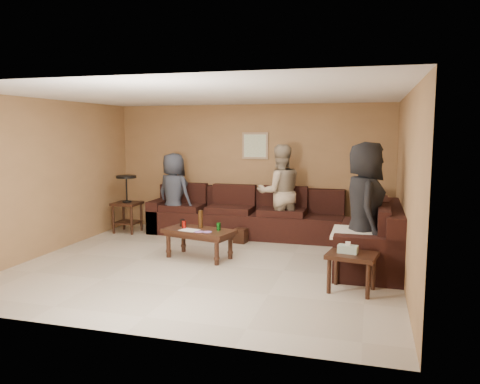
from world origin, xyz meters
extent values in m
plane|color=#BFB6A2|center=(0.00, 0.00, 0.00)|extent=(5.50, 5.50, 0.00)
cube|color=white|center=(0.00, 0.00, 2.45)|extent=(5.50, 5.00, 0.10)
cube|color=#9A7349|center=(0.00, 2.50, 1.25)|extent=(5.50, 0.10, 2.50)
cube|color=#9A7349|center=(0.00, -2.50, 1.25)|extent=(5.50, 0.10, 2.50)
cube|color=#9A7349|center=(-2.75, 0.00, 1.25)|extent=(0.10, 5.00, 2.50)
cube|color=#9A7349|center=(2.75, 0.00, 1.25)|extent=(0.10, 5.00, 2.50)
cube|color=black|center=(0.00, 2.05, 0.23)|extent=(3.70, 0.90, 0.45)
cube|color=black|center=(0.00, 2.38, 0.68)|extent=(3.70, 0.24, 0.45)
cube|color=black|center=(-1.73, 2.05, 0.32)|extent=(0.24, 0.90, 0.63)
cube|color=black|center=(2.30, 0.60, 0.23)|extent=(0.90, 2.00, 0.45)
cube|color=black|center=(2.63, 0.60, 0.68)|extent=(0.24, 2.00, 0.45)
cube|color=black|center=(2.30, -0.28, 0.32)|extent=(0.90, 0.24, 0.63)
cube|color=#13133C|center=(2.30, 2.05, 0.75)|extent=(0.45, 0.14, 0.45)
cube|color=silver|center=(2.30, 0.15, 0.58)|extent=(1.00, 0.85, 0.04)
cube|color=#331A11|center=(-0.26, 0.31, 0.43)|extent=(1.20, 0.79, 0.06)
cube|color=#331A11|center=(-0.26, 0.31, 0.37)|extent=(1.10, 0.70, 0.05)
cylinder|color=#331A11|center=(-0.75, 0.22, 0.20)|extent=(0.07, 0.07, 0.40)
cylinder|color=#331A11|center=(0.13, 0.01, 0.20)|extent=(0.07, 0.07, 0.40)
cylinder|color=#331A11|center=(-0.66, 0.60, 0.20)|extent=(0.07, 0.07, 0.40)
cylinder|color=#331A11|center=(0.22, 0.39, 0.20)|extent=(0.07, 0.07, 0.40)
cylinder|color=red|center=(-0.52, 0.32, 0.52)|extent=(0.07, 0.07, 0.12)
cylinder|color=#14721D|center=(0.05, 0.33, 0.52)|extent=(0.07, 0.07, 0.12)
cylinder|color=#341E0B|center=(-0.29, 0.43, 0.60)|extent=(0.07, 0.07, 0.28)
cylinder|color=black|center=(-0.62, 0.47, 0.51)|extent=(0.08, 0.08, 0.11)
cube|color=silver|center=(-0.39, 0.21, 0.46)|extent=(0.32, 0.28, 0.00)
cylinder|color=#EC539B|center=(-0.20, 0.14, 0.46)|extent=(0.14, 0.14, 0.01)
cylinder|color=#EC539B|center=(-0.07, 0.16, 0.46)|extent=(0.14, 0.14, 0.01)
cube|color=#331A11|center=(-2.30, 1.71, 0.57)|extent=(0.50, 0.50, 0.05)
cube|color=#331A11|center=(-2.30, 1.71, 0.20)|extent=(0.44, 0.44, 0.03)
cylinder|color=#331A11|center=(-2.50, 1.51, 0.29)|extent=(0.05, 0.05, 0.57)
cylinder|color=#331A11|center=(-2.10, 1.51, 0.29)|extent=(0.05, 0.05, 0.57)
cylinder|color=#331A11|center=(-2.50, 1.91, 0.29)|extent=(0.05, 0.05, 0.57)
cylinder|color=#331A11|center=(-2.10, 1.91, 0.29)|extent=(0.05, 0.05, 0.57)
cylinder|color=black|center=(-2.30, 1.71, 0.61)|extent=(0.18, 0.18, 0.03)
cylinder|color=black|center=(-2.30, 1.71, 0.86)|extent=(0.03, 0.03, 0.47)
cylinder|color=black|center=(-2.30, 1.71, 1.10)|extent=(0.39, 0.39, 0.05)
cube|color=#331A11|center=(2.11, -0.63, 0.46)|extent=(0.66, 0.58, 0.05)
cylinder|color=#331A11|center=(1.84, -0.77, 0.23)|extent=(0.05, 0.05, 0.46)
cylinder|color=#331A11|center=(2.31, -0.85, 0.23)|extent=(0.05, 0.05, 0.46)
cylinder|color=#331A11|center=(1.91, -0.41, 0.23)|extent=(0.05, 0.05, 0.46)
cylinder|color=#331A11|center=(2.37, -0.49, 0.23)|extent=(0.05, 0.05, 0.46)
cube|color=silver|center=(2.05, -0.63, 0.54)|extent=(0.26, 0.16, 0.10)
cube|color=silver|center=(2.05, -0.63, 0.61)|extent=(0.06, 0.04, 0.05)
cube|color=#331A11|center=(0.09, 1.46, 0.13)|extent=(0.24, 0.24, 0.26)
cube|color=#9F8463|center=(0.10, 2.48, 1.70)|extent=(0.52, 0.03, 0.52)
cube|color=white|center=(0.10, 2.46, 1.70)|extent=(0.44, 0.01, 0.44)
imported|color=#303542|center=(-1.36, 1.84, 0.78)|extent=(0.88, 0.71, 1.57)
imported|color=tan|center=(0.71, 1.92, 0.87)|extent=(1.05, 0.97, 1.75)
imported|color=black|center=(2.23, 0.34, 0.92)|extent=(0.69, 0.96, 1.84)
camera|label=1|loc=(2.29, -6.43, 2.00)|focal=35.00mm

